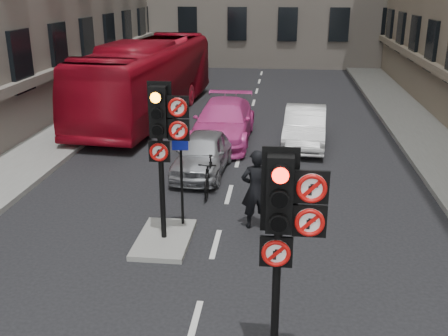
% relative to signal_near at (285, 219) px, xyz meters
% --- Properties ---
extents(pavement_left, '(3.00, 50.00, 0.16)m').
position_rel_signal_near_xyz_m(pavement_left, '(-8.69, 11.01, -2.50)').
color(pavement_left, gray).
rests_on(pavement_left, ground).
extents(centre_island, '(1.20, 2.00, 0.12)m').
position_rel_signal_near_xyz_m(centre_island, '(-2.69, 4.01, -2.52)').
color(centre_island, gray).
rests_on(centre_island, ground).
extents(signal_near, '(0.91, 0.40, 3.58)m').
position_rel_signal_near_xyz_m(signal_near, '(0.00, 0.00, 0.00)').
color(signal_near, black).
rests_on(signal_near, ground).
extents(signal_far, '(0.91, 0.40, 3.58)m').
position_rel_signal_near_xyz_m(signal_far, '(-2.60, 4.00, 0.12)').
color(signal_far, black).
rests_on(signal_far, centre_island).
extents(car_silver, '(1.71, 3.80, 1.27)m').
position_rel_signal_near_xyz_m(car_silver, '(-2.48, 8.73, -1.95)').
color(car_silver, '#A2A4A9').
rests_on(car_silver, ground).
extents(car_white, '(1.72, 4.26, 1.38)m').
position_rel_signal_near_xyz_m(car_white, '(0.78, 12.09, -1.89)').
color(car_white, silver).
rests_on(car_white, ground).
extents(car_pink, '(2.17, 5.18, 1.50)m').
position_rel_signal_near_xyz_m(car_pink, '(-2.23, 12.23, -1.83)').
color(car_pink, '#DD419B').
rests_on(car_pink, ground).
extents(bus_red, '(3.78, 12.10, 3.32)m').
position_rel_signal_near_xyz_m(bus_red, '(-5.99, 15.86, -0.92)').
color(bus_red, maroon).
rests_on(bus_red, ground).
extents(motorcycle, '(0.49, 1.73, 1.04)m').
position_rel_signal_near_xyz_m(motorcycle, '(-2.05, 7.05, -2.06)').
color(motorcycle, black).
rests_on(motorcycle, ground).
extents(motorcyclist, '(0.82, 0.64, 1.98)m').
position_rel_signal_near_xyz_m(motorcyclist, '(-0.64, 5.01, -1.59)').
color(motorcyclist, black).
rests_on(motorcyclist, ground).
extents(info_sign, '(0.38, 0.12, 2.19)m').
position_rel_signal_near_xyz_m(info_sign, '(-2.39, 4.74, -1.05)').
color(info_sign, black).
rests_on(info_sign, centre_island).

